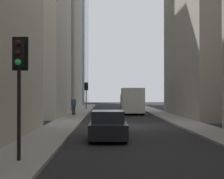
# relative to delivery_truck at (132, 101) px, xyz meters

# --- Properties ---
(ground_plane) EXTENTS (135.00, 135.00, 0.00)m
(ground_plane) POSITION_rel_delivery_truck_xyz_m (-14.42, 1.40, -1.46)
(ground_plane) COLOR black
(sidewalk_right) EXTENTS (90.00, 2.20, 0.14)m
(sidewalk_right) POSITION_rel_delivery_truck_xyz_m (-14.42, 5.90, -1.39)
(sidewalk_right) COLOR gray
(sidewalk_right) RESTS_ON ground_plane
(sidewalk_left) EXTENTS (90.00, 2.20, 0.14)m
(sidewalk_left) POSITION_rel_delivery_truck_xyz_m (-14.42, -3.10, -1.39)
(sidewalk_left) COLOR gray
(sidewalk_left) RESTS_ON ground_plane
(building_right_far) EXTENTS (16.85, 10.50, 26.58)m
(building_right_far) POSITION_rel_delivery_truck_xyz_m (15.47, 11.99, 11.84)
(building_right_far) COLOR gray
(building_right_far) RESTS_ON ground_plane
(building_right_midfar) EXTENTS (12.77, 10.50, 21.81)m
(building_right_midfar) POSITION_rel_delivery_truck_xyz_m (-3.39, 11.99, 9.46)
(building_right_midfar) COLOR #B7B2A5
(building_right_midfar) RESTS_ON ground_plane
(delivery_truck) EXTENTS (6.46, 2.25, 2.84)m
(delivery_truck) POSITION_rel_delivery_truck_xyz_m (0.00, 0.00, 0.00)
(delivery_truck) COLOR silver
(delivery_truck) RESTS_ON ground_plane
(sedan_black) EXTENTS (4.30, 1.78, 1.42)m
(sedan_black) POSITION_rel_delivery_truck_xyz_m (-21.83, 2.80, -0.80)
(sedan_black) COLOR black
(sedan_black) RESTS_ON ground_plane
(traffic_light_foreground) EXTENTS (0.43, 0.52, 3.98)m
(traffic_light_foreground) POSITION_rel_delivery_truck_xyz_m (-28.12, 5.70, 1.61)
(traffic_light_foreground) COLOR black
(traffic_light_foreground) RESTS_ON sidewalk_right
(traffic_light_midblock) EXTENTS (0.43, 0.52, 3.66)m
(traffic_light_midblock) POSITION_rel_delivery_truck_xyz_m (10.66, 5.58, 1.37)
(traffic_light_midblock) COLOR black
(traffic_light_midblock) RESTS_ON sidewalk_right
(pedestrian) EXTENTS (0.26, 0.44, 1.80)m
(pedestrian) POSITION_rel_delivery_truck_xyz_m (-3.90, 6.06, -0.33)
(pedestrian) COLOR #33333D
(pedestrian) RESTS_ON sidewalk_right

